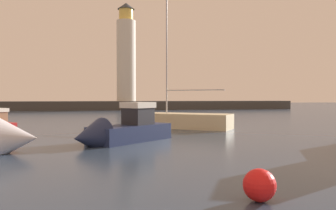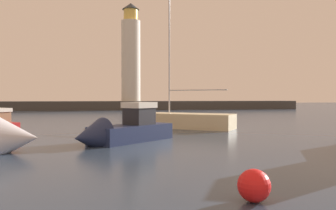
# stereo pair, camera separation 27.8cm
# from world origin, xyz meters

# --- Properties ---
(ground_plane) EXTENTS (220.00, 220.00, 0.00)m
(ground_plane) POSITION_xyz_m (0.00, 32.80, 0.00)
(ground_plane) COLOR #2D3D51
(breakwater) EXTENTS (75.45, 5.07, 1.71)m
(breakwater) POSITION_xyz_m (0.00, 65.60, 0.85)
(breakwater) COLOR #423F3D
(breakwater) RESTS_ON ground_plane
(lighthouse) EXTENTS (3.73, 3.73, 19.30)m
(lighthouse) POSITION_xyz_m (3.30, 65.60, 10.85)
(lighthouse) COLOR silver
(lighthouse) RESTS_ON breakwater
(motorboat_2) EXTENTS (6.05, 5.52, 2.62)m
(motorboat_2) POSITION_xyz_m (-1.33, 17.20, 0.63)
(motorboat_2) COLOR #1E284C
(motorboat_2) RESTS_ON ground_plane
(sailboat_moored) EXTENTS (8.47, 7.18, 11.48)m
(sailboat_moored) POSITION_xyz_m (3.83, 25.22, 0.62)
(sailboat_moored) COLOR beige
(sailboat_moored) RESTS_ON ground_plane
(mooring_buoy) EXTENTS (0.78, 0.78, 0.78)m
(mooring_buoy) POSITION_xyz_m (1.27, 6.19, 0.39)
(mooring_buoy) COLOR red
(mooring_buoy) RESTS_ON ground_plane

